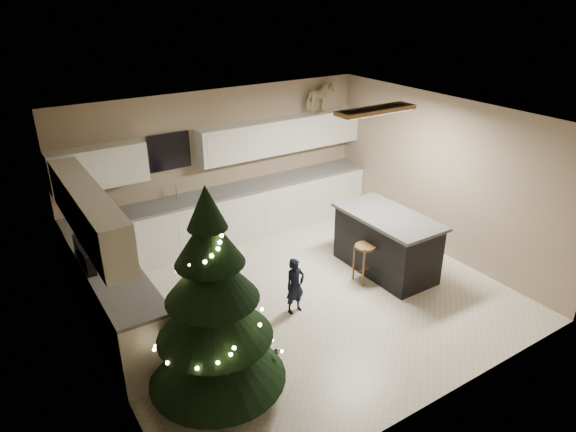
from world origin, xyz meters
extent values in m
plane|color=silver|center=(0.00, 0.00, 0.00)|extent=(5.50, 5.50, 0.00)
cube|color=gray|center=(0.00, 2.50, 1.30)|extent=(5.50, 0.02, 2.60)
cube|color=gray|center=(0.00, -2.50, 1.30)|extent=(5.50, 0.02, 2.60)
cube|color=gray|center=(-2.75, 0.00, 1.30)|extent=(0.02, 5.00, 2.60)
cube|color=gray|center=(2.75, 0.00, 1.30)|extent=(0.02, 5.00, 2.60)
cube|color=silver|center=(0.00, 0.00, 2.60)|extent=(5.50, 5.00, 0.02)
cube|color=brown|center=(1.30, 0.10, 2.55)|extent=(1.25, 0.32, 0.06)
cube|color=white|center=(1.30, 0.10, 2.52)|extent=(1.15, 0.24, 0.02)
cube|color=silver|center=(0.00, 2.20, 0.45)|extent=(5.48, 0.60, 0.90)
cube|color=silver|center=(-2.45, 0.60, 0.45)|extent=(0.60, 2.60, 0.90)
cube|color=slate|center=(0.00, 2.19, 0.92)|extent=(5.48, 0.62, 0.04)
cube|color=slate|center=(-2.44, 0.60, 0.92)|extent=(0.62, 2.60, 0.04)
cube|color=silver|center=(-2.05, 2.33, 1.70)|extent=(1.40, 0.35, 0.60)
cube|color=silver|center=(1.15, 2.33, 1.70)|extent=(3.20, 0.35, 0.60)
cube|color=silver|center=(-2.58, 0.72, 1.70)|extent=(0.35, 2.60, 0.60)
cube|color=black|center=(-0.90, 2.47, 1.70)|extent=(0.70, 0.04, 0.60)
cube|color=#99999E|center=(-0.90, 2.20, 0.90)|extent=(0.55, 0.40, 0.06)
cylinder|color=#99999E|center=(-0.90, 2.30, 1.06)|extent=(0.03, 0.03, 0.24)
cube|color=black|center=(-2.43, 0.90, 0.45)|extent=(0.64, 0.75, 0.90)
cube|color=black|center=(-2.68, 0.90, 1.05)|extent=(0.10, 0.75, 0.30)
cube|color=black|center=(1.54, -0.08, 0.45)|extent=(0.80, 1.60, 0.90)
cube|color=#373739|center=(1.54, -0.08, 0.93)|extent=(0.90, 1.70, 0.05)
cylinder|color=brown|center=(1.05, -0.16, 0.58)|extent=(0.31, 0.31, 0.04)
cylinder|color=brown|center=(0.94, -0.27, 0.28)|extent=(0.03, 0.03, 0.57)
cylinder|color=brown|center=(1.16, -0.27, 0.28)|extent=(0.03, 0.03, 0.57)
cylinder|color=brown|center=(0.94, -0.04, 0.28)|extent=(0.03, 0.03, 0.57)
cylinder|color=brown|center=(1.16, -0.04, 0.28)|extent=(0.03, 0.03, 0.57)
cube|color=brown|center=(1.05, -0.16, 0.19)|extent=(0.24, 0.03, 0.03)
cylinder|color=#3F2816|center=(-1.85, -1.10, 0.16)|extent=(0.13, 0.13, 0.33)
cone|color=black|center=(-1.85, -1.10, 0.60)|extent=(1.49, 1.49, 0.77)
cone|color=black|center=(-1.85, -1.10, 1.10)|extent=(1.23, 1.23, 0.66)
cone|color=black|center=(-1.85, -1.10, 1.54)|extent=(0.97, 0.97, 0.60)
cone|color=black|center=(-1.85, -1.10, 1.92)|extent=(0.70, 0.70, 0.55)
cone|color=black|center=(-1.85, -1.10, 2.25)|extent=(0.40, 0.40, 0.44)
sphere|color=#FFD88C|center=(-1.07, -1.10, 0.27)|extent=(0.04, 0.04, 0.04)
sphere|color=#FFD88C|center=(-1.13, -0.84, 0.33)|extent=(0.04, 0.04, 0.04)
sphere|color=#FFD88C|center=(-1.27, -0.63, 0.38)|extent=(0.04, 0.04, 0.04)
sphere|color=#FFD88C|center=(-1.47, -0.48, 0.43)|extent=(0.04, 0.04, 0.04)
sphere|color=#FFD88C|center=(-1.71, -0.40, 0.48)|extent=(0.04, 0.04, 0.04)
sphere|color=#FFD88C|center=(-1.94, -0.41, 0.53)|extent=(0.04, 0.04, 0.04)
sphere|color=#FFD88C|center=(-2.16, -0.50, 0.58)|extent=(0.04, 0.04, 0.04)
sphere|color=#FFD88C|center=(-2.33, -0.65, 0.63)|extent=(0.04, 0.04, 0.04)
sphere|color=#FFD88C|center=(-2.44, -0.84, 0.68)|extent=(0.04, 0.04, 0.04)
sphere|color=#FFD88C|center=(-2.47, -1.05, 0.73)|extent=(0.04, 0.04, 0.04)
sphere|color=#FFD88C|center=(-2.43, -1.26, 0.78)|extent=(0.04, 0.04, 0.04)
sphere|color=#FFD88C|center=(-2.33, -1.43, 0.84)|extent=(0.04, 0.04, 0.04)
sphere|color=#FFD88C|center=(-2.18, -1.56, 0.89)|extent=(0.04, 0.04, 0.04)
sphere|color=#FFD88C|center=(-2.00, -1.63, 0.94)|extent=(0.04, 0.04, 0.04)
sphere|color=#FFD88C|center=(-1.81, -1.63, 0.99)|extent=(0.04, 0.04, 0.04)
sphere|color=#FFD88C|center=(-1.64, -1.57, 1.04)|extent=(0.04, 0.04, 0.04)
sphere|color=#FFD88C|center=(-1.51, -1.46, 1.09)|extent=(0.04, 0.04, 0.04)
sphere|color=#FFD88C|center=(-1.42, -1.32, 1.14)|extent=(0.04, 0.04, 0.04)
sphere|color=#FFD88C|center=(-1.39, -1.16, 1.19)|extent=(0.04, 0.04, 0.04)
sphere|color=#FFD88C|center=(-1.42, -1.01, 1.24)|extent=(0.04, 0.04, 0.04)
sphere|color=#FFD88C|center=(-1.49, -0.88, 1.29)|extent=(0.04, 0.04, 0.04)
sphere|color=#FFD88C|center=(-1.59, -0.78, 1.34)|extent=(0.04, 0.04, 0.04)
sphere|color=#FFD88C|center=(-1.72, -0.73, 1.40)|extent=(0.04, 0.04, 0.04)
sphere|color=#FFD88C|center=(-1.85, -0.72, 1.45)|extent=(0.04, 0.04, 0.04)
sphere|color=#FFD88C|center=(-1.97, -0.76, 1.50)|extent=(0.04, 0.04, 0.04)
sphere|color=#FFD88C|center=(-2.06, -0.83, 1.55)|extent=(0.04, 0.04, 0.04)
sphere|color=#FFD88C|center=(-2.12, -0.93, 1.60)|extent=(0.04, 0.04, 0.04)
sphere|color=#FFD88C|center=(-2.15, -1.04, 1.65)|extent=(0.04, 0.04, 0.04)
sphere|color=#FFD88C|center=(-2.13, -1.14, 1.70)|extent=(0.04, 0.04, 0.04)
sphere|color=#FFD88C|center=(-2.09, -1.22, 1.75)|extent=(0.04, 0.04, 0.04)
sphere|color=#FFD88C|center=(-2.02, -1.28, 1.80)|extent=(0.04, 0.04, 0.04)
sphere|color=#FFD88C|center=(-1.94, -1.31, 1.85)|extent=(0.04, 0.04, 0.04)
sphere|color=#FFD88C|center=(-1.86, -1.31, 1.90)|extent=(0.04, 0.04, 0.04)
sphere|color=#FFD88C|center=(-1.80, -1.29, 1.96)|extent=(0.04, 0.04, 0.04)
sphere|color=#FFD88C|center=(-1.75, -1.24, 2.01)|extent=(0.04, 0.04, 0.04)
sphere|color=#FFD88C|center=(-1.72, -1.19, 2.06)|extent=(0.04, 0.04, 0.04)
sphere|color=#FFD88C|center=(-1.71, -1.14, 2.11)|extent=(0.04, 0.04, 0.04)
sphere|color=#FFD88C|center=(-1.72, -1.09, 2.16)|extent=(0.04, 0.04, 0.04)
sphere|color=#FFD88C|center=(-1.75, -1.05, 2.21)|extent=(0.04, 0.04, 0.04)
sphere|color=#FFD88C|center=(-1.78, -1.04, 2.26)|extent=(0.04, 0.04, 0.04)
sphere|color=#FFD88C|center=(-1.82, -1.03, 2.31)|extent=(0.04, 0.04, 0.04)
sphere|color=silver|center=(-1.18, -1.10, 0.42)|extent=(0.08, 0.08, 0.08)
sphere|color=silver|center=(-2.21, -0.61, 0.60)|extent=(0.08, 0.08, 0.08)
sphere|color=silver|center=(-2.02, -1.61, 0.78)|extent=(0.08, 0.08, 0.08)
sphere|color=silver|center=(-1.39, -0.95, 0.96)|extent=(0.08, 0.08, 0.08)
sphere|color=silver|center=(-2.19, -0.85, 1.14)|extent=(0.08, 0.08, 0.08)
sphere|color=silver|center=(-1.85, -1.45, 1.32)|extent=(0.08, 0.08, 0.08)
sphere|color=silver|center=(-1.62, -0.93, 1.50)|extent=(0.08, 0.08, 0.08)
sphere|color=silver|center=(-2.06, -1.03, 1.68)|extent=(0.08, 0.08, 0.08)
sphere|color=silver|center=(-1.80, -1.25, 1.86)|extent=(0.08, 0.08, 0.08)
sphere|color=silver|center=(-1.79, -1.02, 2.04)|extent=(0.08, 0.08, 0.08)
sphere|color=silver|center=(-1.88, -1.10, 2.22)|extent=(0.08, 0.08, 0.08)
imported|color=black|center=(-0.28, -0.26, 0.41)|extent=(0.31, 0.21, 0.81)
cube|color=brown|center=(1.96, 2.29, 2.01)|extent=(0.24, 0.02, 0.02)
cube|color=brown|center=(1.96, 2.36, 2.01)|extent=(0.24, 0.02, 0.02)
imported|color=beige|center=(1.96, 2.33, 2.27)|extent=(0.65, 0.44, 0.51)
camera|label=1|loc=(-3.60, -5.21, 4.15)|focal=32.00mm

